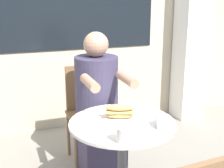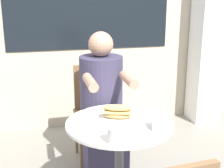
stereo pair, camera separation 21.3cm
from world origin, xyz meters
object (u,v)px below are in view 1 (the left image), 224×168
diner_chair (87,104)px  drink_cup (123,135)px  cafe_table (122,148)px  sandwich_on_plate (119,113)px  seated_diner (98,117)px

diner_chair → drink_cup: diner_chair is taller
cafe_table → sandwich_on_plate: sandwich_on_plate is taller
cafe_table → diner_chair: (-0.00, 0.88, 0.01)m
seated_diner → sandwich_on_plate: 0.53m
sandwich_on_plate → seated_diner: bearing=89.9°
cafe_table → drink_cup: drink_cup is taller
cafe_table → seated_diner: 0.53m
cafe_table → sandwich_on_plate: size_ratio=3.20×
diner_chair → sandwich_on_plate: diner_chair is taller
cafe_table → drink_cup: (-0.10, -0.27, 0.23)m
cafe_table → diner_chair: 0.88m
seated_diner → diner_chair: bearing=-90.1°
cafe_table → diner_chair: bearing=90.3°
seated_diner → drink_cup: 0.84m
cafe_table → sandwich_on_plate: 0.24m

